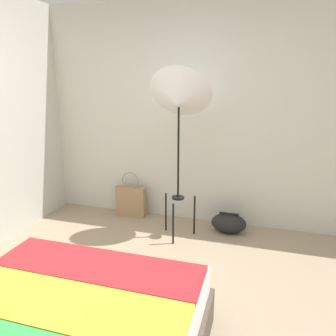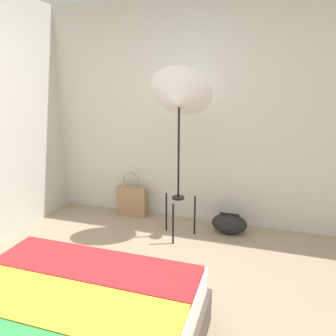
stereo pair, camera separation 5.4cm
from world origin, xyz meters
The scene contains 5 objects.
ground_plane centered at (0.00, 0.00, 0.00)m, with size 14.00×14.00×0.00m, color gray.
wall_back centered at (0.00, 2.10, 1.30)m, with size 8.00×0.05×2.60m.
photo_umbrella centered at (0.02, 1.57, 1.52)m, with size 0.66×0.56×1.85m.
tote_bag centered at (-0.70, 1.94, 0.20)m, with size 0.39×0.10×0.59m.
duffel_bag centered at (0.57, 1.81, 0.12)m, with size 0.40×0.23×0.24m.
Camera 1 is at (0.88, -1.70, 1.74)m, focal length 35.00 mm.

